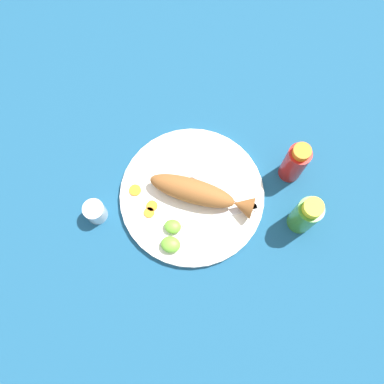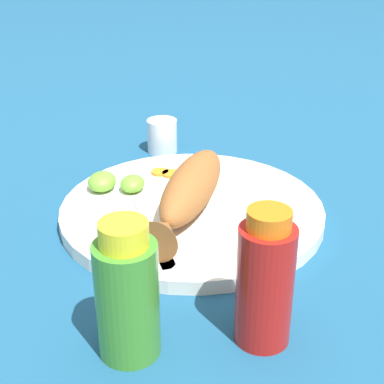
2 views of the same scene
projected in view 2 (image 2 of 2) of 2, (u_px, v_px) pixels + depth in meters
The scene contains 13 objects.
ground_plane at pixel (192, 217), 0.80m from camera, with size 4.00×4.00×0.00m, color navy.
main_plate at pixel (192, 211), 0.79m from camera, with size 0.35×0.35×0.02m, color white.
fried_fish at pixel (188, 192), 0.76m from camera, with size 0.26×0.09×0.06m.
fork_near at pixel (194, 240), 0.71m from camera, with size 0.18×0.07×0.00m.
fork_far at pixel (153, 235), 0.72m from camera, with size 0.17×0.09×0.00m.
carrot_slice_near at pixel (197, 162), 0.91m from camera, with size 0.03×0.03×0.00m, color orange.
carrot_slice_mid at pixel (160, 172), 0.88m from camera, with size 0.03×0.03×0.00m, color orange.
carrot_slice_far at pixel (171, 174), 0.87m from camera, with size 0.03×0.03×0.00m, color orange.
lime_wedge_main at pixel (133, 184), 0.82m from camera, with size 0.04×0.03×0.02m, color #6BB233.
lime_wedge_side at pixel (102, 181), 0.83m from camera, with size 0.05×0.04×0.03m, color #6BB233.
hot_sauce_bottle_red at pixel (265, 281), 0.55m from camera, with size 0.05×0.05×0.14m.
hot_sauce_bottle_green at pixel (127, 294), 0.53m from camera, with size 0.06×0.06×0.14m.
salt_cup at pixel (162, 138), 0.99m from camera, with size 0.05×0.05×0.06m.
Camera 2 is at (-0.69, -0.10, 0.39)m, focal length 55.00 mm.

